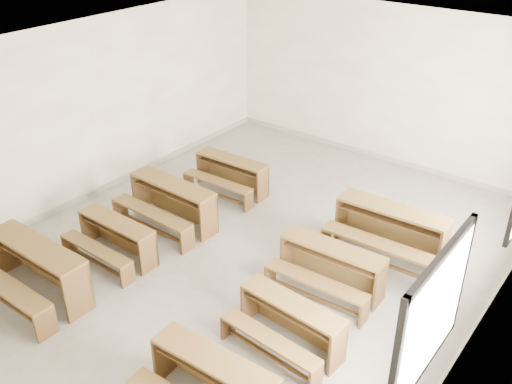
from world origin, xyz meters
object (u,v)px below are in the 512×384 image
Objects in this scene: desk_set_0 at (36,267)px; desk_set_3 at (231,173)px; desk_set_2 at (171,200)px; desk_set_5 at (290,321)px; desk_set_1 at (115,236)px; desk_set_4 at (212,380)px; desk_set_6 at (330,265)px; desk_set_7 at (390,228)px.

desk_set_0 is 1.19× the size of desk_set_3.
desk_set_2 is 3.48m from desk_set_5.
desk_set_1 is 0.91× the size of desk_set_4.
desk_set_2 reaches higher than desk_set_3.
desk_set_1 is at bearing -87.56° from desk_set_2.
desk_set_6 is at bearing 38.94° from desk_set_0.
desk_set_3 is (0.03, 2.76, 0.01)m from desk_set_1.
desk_set_4 is 0.88× the size of desk_set_7.
desk_set_0 is at bearing -143.48° from desk_set_6.
desk_set_2 reaches higher than desk_set_5.
desk_set_2 is (-0.03, 1.25, 0.07)m from desk_set_1.
desk_set_0 is 4.14m from desk_set_6.
desk_set_4 is at bearing -54.51° from desk_set_3.
desk_set_0 is at bearing 177.49° from desk_set_4.
desk_set_2 is (0.14, 2.52, -0.02)m from desk_set_0.
desk_set_3 reaches higher than desk_set_1.
desk_set_7 is at bearing 92.03° from desk_set_5.
desk_set_5 is (3.23, 0.03, 0.00)m from desk_set_1.
desk_set_3 is at bearing 152.21° from desk_set_6.
desk_set_4 is (3.11, -1.30, 0.03)m from desk_set_1.
desk_set_1 is 3.37m from desk_set_4.
desk_set_0 is 0.99× the size of desk_set_7.
desk_set_1 is 0.96× the size of desk_set_5.
desk_set_2 reaches higher than desk_set_4.
desk_set_6 is (3.05, 1.33, 0.03)m from desk_set_1.
desk_set_7 is (3.28, -0.09, 0.07)m from desk_set_3.
desk_set_2 is at bearing 138.83° from desk_set_4.
desk_set_7 reaches higher than desk_set_3.
desk_set_7 is (0.26, 1.34, 0.05)m from desk_set_6.
desk_set_6 is at bearing 89.28° from desk_set_4.
desk_set_4 is (3.08, -4.06, 0.02)m from desk_set_3.
desk_set_0 is 1.13× the size of desk_set_6.
desk_set_4 is at bearing -22.30° from desk_set_1.
desk_set_4 reaches higher than desk_set_5.
desk_set_6 is (3.22, 2.60, -0.06)m from desk_set_0.
desk_set_2 is 1.51m from desk_set_3.
desk_set_7 reaches higher than desk_set_6.
desk_set_1 is 0.96× the size of desk_set_3.
desk_set_6 reaches higher than desk_set_5.
desk_set_4 reaches higher than desk_set_1.
desk_set_7 reaches higher than desk_set_5.
desk_set_3 is at bearing 176.41° from desk_set_7.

